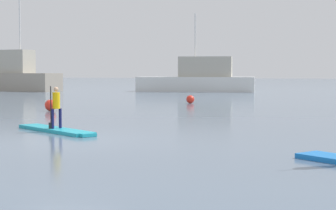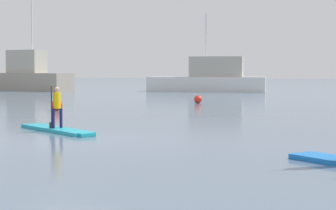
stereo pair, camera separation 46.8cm
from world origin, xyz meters
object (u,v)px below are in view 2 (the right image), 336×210
object	(u,v)px
paddler_child_solo	(57,105)
mooring_buoy_near	(198,99)
fishing_boat_green_midground	(210,79)
mooring_buoy_mid	(57,105)
paddleboard_near	(57,130)
motor_boat_small_navy	(23,77)

from	to	relation	value
paddler_child_solo	mooring_buoy_near	size ratio (longest dim) A/B	2.77
fishing_boat_green_midground	mooring_buoy_mid	xyz separation A→B (m)	(-0.56, -24.73, -0.84)
paddleboard_near	mooring_buoy_mid	bearing A→B (deg)	119.58
paddleboard_near	motor_boat_small_navy	xyz separation A→B (m)	(-19.98, 29.36, 1.16)
fishing_boat_green_midground	motor_boat_small_navy	bearing A→B (deg)	-169.33
paddleboard_near	motor_boat_small_navy	distance (m)	35.53
fishing_boat_green_midground	motor_boat_small_navy	xyz separation A→B (m)	(-16.18, -3.05, 0.11)
paddleboard_near	fishing_boat_green_midground	world-z (taller)	fishing_boat_green_midground
fishing_boat_green_midground	motor_boat_small_navy	world-z (taller)	motor_boat_small_navy
mooring_buoy_near	paddleboard_near	bearing A→B (deg)	-89.97
mooring_buoy_mid	fishing_boat_green_midground	bearing A→B (deg)	88.71
paddler_child_solo	fishing_boat_green_midground	world-z (taller)	fishing_boat_green_midground
mooring_buoy_near	motor_boat_small_navy	bearing A→B (deg)	144.67
paddler_child_solo	fishing_boat_green_midground	xyz separation A→B (m)	(-3.80, 32.42, 0.32)
paddler_child_solo	mooring_buoy_near	distance (m)	15.23
mooring_buoy_near	mooring_buoy_mid	bearing A→B (deg)	-120.02
paddler_child_solo	mooring_buoy_mid	world-z (taller)	paddler_child_solo
motor_boat_small_navy	paddleboard_near	bearing A→B (deg)	-55.77
paddler_child_solo	paddleboard_near	bearing A→B (deg)	102.90
fishing_boat_green_midground	mooring_buoy_near	world-z (taller)	fishing_boat_green_midground
paddleboard_near	mooring_buoy_near	world-z (taller)	mooring_buoy_near
paddler_child_solo	fishing_boat_green_midground	distance (m)	32.65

